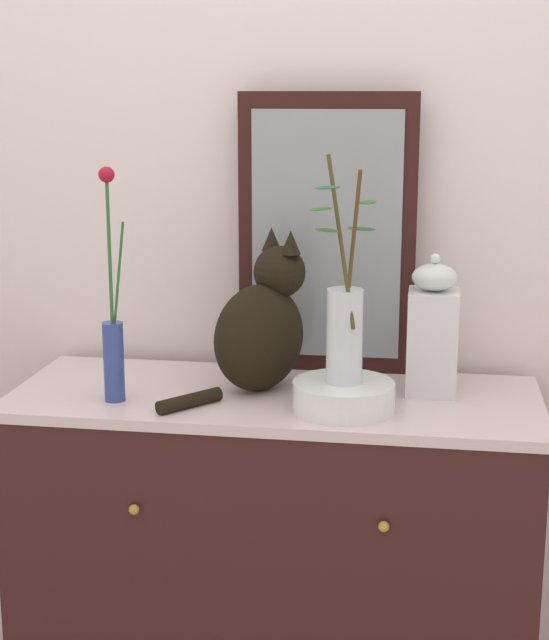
# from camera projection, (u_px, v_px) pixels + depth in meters

# --- Properties ---
(wall_back) EXTENTS (4.40, 0.08, 2.60)m
(wall_back) POSITION_uv_depth(u_px,v_px,m) (294.00, 225.00, 2.55)
(wall_back) COLOR white
(wall_back) RESTS_ON ground_plane
(sideboard) EXTENTS (1.26, 0.51, 0.94)m
(sideboard) POSITION_uv_depth(u_px,v_px,m) (274.00, 573.00, 2.44)
(sideboard) COLOR #361817
(sideboard) RESTS_ON ground_plane
(mirror_leaning) EXTENTS (0.45, 0.03, 0.70)m
(mirror_leaning) POSITION_uv_depth(u_px,v_px,m) (327.00, 235.00, 2.45)
(mirror_leaning) COLOR black
(mirror_leaning) RESTS_ON sideboard
(cat_sitting) EXTENTS (0.34, 0.38, 0.38)m
(cat_sitting) POSITION_uv_depth(u_px,v_px,m) (262.00, 326.00, 2.33)
(cat_sitting) COLOR black
(cat_sitting) RESTS_ON sideboard
(vase_slim_green) EXTENTS (0.06, 0.05, 0.54)m
(vase_slim_green) POSITION_uv_depth(u_px,v_px,m) (113.00, 339.00, 2.25)
(vase_slim_green) COLOR #31448C
(vase_slim_green) RESTS_ON sideboard
(bowl_porcelain) EXTENTS (0.23, 0.23, 0.07)m
(bowl_porcelain) POSITION_uv_depth(u_px,v_px,m) (344.00, 396.00, 2.20)
(bowl_porcelain) COLOR white
(bowl_porcelain) RESTS_ON sideboard
(vase_glass_clear) EXTENTS (0.15, 0.18, 0.50)m
(vase_glass_clear) POSITION_uv_depth(u_px,v_px,m) (344.00, 327.00, 2.16)
(vase_glass_clear) COLOR silver
(vase_glass_clear) RESTS_ON bowl_porcelain
(jar_lidded_porcelain) EXTENTS (0.12, 0.12, 0.34)m
(jar_lidded_porcelain) POSITION_uv_depth(u_px,v_px,m) (433.00, 331.00, 2.30)
(jar_lidded_porcelain) COLOR silver
(jar_lidded_porcelain) RESTS_ON sideboard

